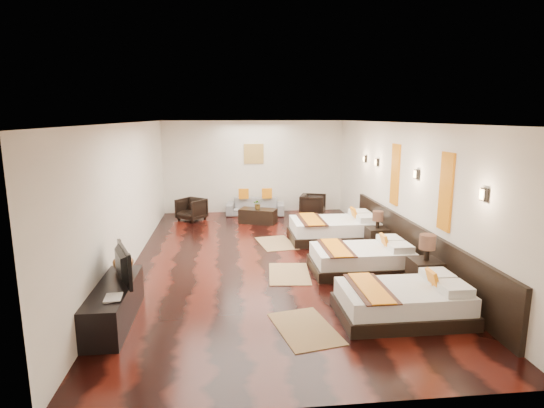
{
  "coord_description": "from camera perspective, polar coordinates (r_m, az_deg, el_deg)",
  "views": [
    {
      "loc": [
        -0.88,
        -8.69,
        2.92
      ],
      "look_at": [
        0.09,
        0.38,
        1.1
      ],
      "focal_mm": 29.05,
      "sensor_mm": 36.0,
      "label": 1
    }
  ],
  "objects": [
    {
      "name": "nightstand_b",
      "position": [
        10.06,
        13.44,
        -4.08
      ],
      "size": [
        0.44,
        0.44,
        0.88
      ],
      "color": "black",
      "rests_on": "floor"
    },
    {
      "name": "nightstand_a",
      "position": [
        7.93,
        19.26,
        -8.28
      ],
      "size": [
        0.5,
        0.5,
        0.99
      ],
      "color": "black",
      "rests_on": "floor"
    },
    {
      "name": "tv_console",
      "position": [
        6.85,
        -19.73,
        -12.11
      ],
      "size": [
        0.5,
        1.8,
        0.55
      ],
      "primitive_type": "cube",
      "color": "black",
      "rests_on": "floor"
    },
    {
      "name": "table_plant",
      "position": [
        12.15,
        -1.84,
        0.01
      ],
      "size": [
        0.27,
        0.24,
        0.29
      ],
      "primitive_type": "imported",
      "rotation": [
        0.0,
        0.0,
        0.04
      ],
      "color": "#2C5F1F",
      "rests_on": "coffee_table"
    },
    {
      "name": "sconce_mid",
      "position": [
        8.73,
        18.22,
        3.69
      ],
      "size": [
        0.07,
        0.12,
        0.18
      ],
      "color": "black",
      "rests_on": "right_wall"
    },
    {
      "name": "jute_mat_near",
      "position": [
        6.41,
        4.31,
        -15.78
      ],
      "size": [
        0.98,
        1.33,
        0.01
      ],
      "primitive_type": "cube",
      "rotation": [
        0.0,
        0.0,
        0.2
      ],
      "color": "#92734A",
      "rests_on": "floor"
    },
    {
      "name": "left_wall",
      "position": [
        9.01,
        -18.0,
        1.03
      ],
      "size": [
        0.01,
        9.5,
        2.8
      ],
      "primitive_type": "cube",
      "color": "silver",
      "rests_on": "floor"
    },
    {
      "name": "sconce_far",
      "position": [
        10.76,
        13.43,
        5.28
      ],
      "size": [
        0.07,
        0.12,
        0.18
      ],
      "color": "black",
      "rests_on": "right_wall"
    },
    {
      "name": "sconce_near",
      "position": [
        6.81,
        25.76,
        1.12
      ],
      "size": [
        0.07,
        0.12,
        0.18
      ],
      "color": "black",
      "rests_on": "right_wall"
    },
    {
      "name": "tv",
      "position": [
        6.78,
        -19.35,
        -7.46
      ],
      "size": [
        0.45,
        0.9,
        0.53
      ],
      "primitive_type": "imported",
      "rotation": [
        0.0,
        0.0,
        1.94
      ],
      "color": "black",
      "rests_on": "tv_console"
    },
    {
      "name": "figurine",
      "position": [
        7.31,
        -18.75,
        -6.88
      ],
      "size": [
        0.37,
        0.37,
        0.33
      ],
      "primitive_type": "imported",
      "rotation": [
        0.0,
        0.0,
        0.18
      ],
      "color": "brown",
      "rests_on": "tv_console"
    },
    {
      "name": "book",
      "position": [
        6.32,
        -20.9,
        -11.37
      ],
      "size": [
        0.25,
        0.32,
        0.03
      ],
      "primitive_type": "imported",
      "rotation": [
        0.0,
        0.0,
        0.09
      ],
      "color": "black",
      "rests_on": "tv_console"
    },
    {
      "name": "sofa",
      "position": [
        13.25,
        -2.16,
        -0.33
      ],
      "size": [
        1.79,
        0.86,
        0.5
      ],
      "primitive_type": "imported",
      "rotation": [
        0.0,
        0.0,
        -0.11
      ],
      "color": "gray",
      "rests_on": "floor"
    },
    {
      "name": "gold_artwork",
      "position": [
        13.49,
        -2.38,
        6.52
      ],
      "size": [
        0.6,
        0.04,
        0.6
      ],
      "primitive_type": "cube",
      "color": "#AD873F",
      "rests_on": "back_wall"
    },
    {
      "name": "orange_panel_a",
      "position": [
        7.78,
        21.61,
        1.48
      ],
      "size": [
        0.04,
        0.4,
        1.3
      ],
      "primitive_type": "cube",
      "color": "#D86014",
      "rests_on": "right_wall"
    },
    {
      "name": "bed_mid",
      "position": [
        8.64,
        11.63,
        -6.98
      ],
      "size": [
        1.89,
        1.19,
        0.72
      ],
      "color": "black",
      "rests_on": "floor"
    },
    {
      "name": "sconce_lounge",
      "position": [
        11.61,
        11.96,
        5.76
      ],
      "size": [
        0.07,
        0.12,
        0.18
      ],
      "color": "black",
      "rests_on": "right_wall"
    },
    {
      "name": "jute_mat_mid",
      "position": [
        8.4,
        2.24,
        -9.02
      ],
      "size": [
        0.86,
        1.26,
        0.01
      ],
      "primitive_type": "cube",
      "rotation": [
        0.0,
        0.0,
        -0.09
      ],
      "color": "#92734A",
      "rests_on": "floor"
    },
    {
      "name": "armchair_right",
      "position": [
        13.08,
        5.33,
        -0.18
      ],
      "size": [
        0.91,
        0.9,
        0.66
      ],
      "primitive_type": "imported",
      "rotation": [
        0.0,
        0.0,
        1.24
      ],
      "color": "black",
      "rests_on": "floor"
    },
    {
      "name": "orange_panel_b",
      "position": [
        9.76,
        15.67,
        3.69
      ],
      "size": [
        0.04,
        0.4,
        1.3
      ],
      "primitive_type": "cube",
      "color": "#D86014",
      "rests_on": "right_wall"
    },
    {
      "name": "headboard_panel",
      "position": [
        9.01,
        17.7,
        -5.17
      ],
      "size": [
        0.08,
        6.6,
        0.9
      ],
      "primitive_type": "cube",
      "color": "black",
      "rests_on": "floor"
    },
    {
      "name": "bed_near",
      "position": [
        6.9,
        16.71,
        -12.02
      ],
      "size": [
        1.88,
        1.18,
        0.72
      ],
      "color": "black",
      "rests_on": "floor"
    },
    {
      "name": "back_wall",
      "position": [
        13.55,
        -2.37,
        4.84
      ],
      "size": [
        5.5,
        0.01,
        2.8
      ],
      "primitive_type": "cube",
      "color": "silver",
      "rests_on": "floor"
    },
    {
      "name": "jute_mat_far",
      "position": [
        10.33,
        0.53,
        -5.1
      ],
      "size": [
        0.94,
        1.31,
        0.01
      ],
      "primitive_type": "cube",
      "rotation": [
        0.0,
        0.0,
        0.17
      ],
      "color": "#92734A",
      "rests_on": "floor"
    },
    {
      "name": "coffee_table",
      "position": [
        12.24,
        -1.82,
        -1.56
      ],
      "size": [
        1.11,
        0.83,
        0.4
      ],
      "primitive_type": "cube",
      "rotation": [
        0.0,
        0.0,
        -0.37
      ],
      "color": "black",
      "rests_on": "floor"
    },
    {
      "name": "floor",
      "position": [
        9.21,
        -0.32,
        -7.2
      ],
      "size": [
        5.5,
        9.5,
        0.01
      ],
      "primitive_type": "cube",
      "color": "black",
      "rests_on": "ground"
    },
    {
      "name": "right_wall",
      "position": [
        9.54,
        16.34,
        1.66
      ],
      "size": [
        0.01,
        9.5,
        2.8
      ],
      "primitive_type": "cube",
      "color": "silver",
      "rests_on": "floor"
    },
    {
      "name": "ceiling",
      "position": [
        8.73,
        -0.34,
        10.5
      ],
      "size": [
        5.5,
        9.5,
        0.01
      ],
      "primitive_type": "cube",
      "color": "white",
      "rests_on": "floor"
    },
    {
      "name": "armchair_left",
      "position": [
        12.76,
        -10.4,
        -0.68
      ],
      "size": [
        0.96,
        0.96,
        0.63
      ],
      "primitive_type": "imported",
      "rotation": [
        0.0,
        0.0,
        -0.68
      ],
      "color": "black",
      "rests_on": "floor"
    },
    {
      "name": "bed_far",
      "position": [
        10.62,
        8.12,
        -3.26
      ],
      "size": [
        2.08,
        1.31,
        0.79
      ],
      "color": "black",
      "rests_on": "floor"
    }
  ]
}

